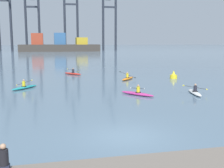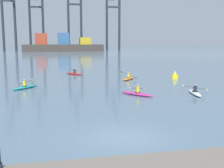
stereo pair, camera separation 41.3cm
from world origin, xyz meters
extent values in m
plane|color=slate|center=(0.00, 0.00, 0.00)|extent=(800.00, 800.00, 0.00)
cube|color=#38332D|center=(1.32, 126.21, 1.64)|extent=(38.22, 9.43, 3.29)
cube|color=#993823|center=(-9.19, 126.21, 5.95)|extent=(5.35, 6.60, 5.33)
cube|color=#2D5684|center=(1.32, 126.21, 6.06)|extent=(5.35, 6.60, 5.55)
cube|color=#B29323|center=(11.83, 126.21, 4.99)|extent=(5.35, 6.60, 3.41)
cylinder|color=#232833|center=(-21.63, 133.35, 14.27)|extent=(1.20, 1.20, 28.53)
cube|color=#232833|center=(-24.47, 133.35, 24.25)|extent=(6.88, 0.90, 0.90)
cylinder|color=#232833|center=(-15.13, 140.18, 13.17)|extent=(1.20, 1.20, 26.33)
cylinder|color=#232833|center=(-8.53, 140.18, 13.17)|extent=(1.20, 1.20, 26.33)
cube|color=#232833|center=(-11.83, 140.18, 22.38)|extent=(7.80, 0.90, 0.90)
cylinder|color=#232833|center=(4.64, 139.79, 14.21)|extent=(1.20, 1.20, 28.42)
cylinder|color=#232833|center=(11.36, 139.79, 14.21)|extent=(1.20, 1.20, 28.42)
cube|color=#232833|center=(8.00, 139.79, 24.15)|extent=(7.93, 0.90, 0.90)
cylinder|color=#232833|center=(24.39, 134.88, 13.31)|extent=(1.20, 1.20, 26.63)
cylinder|color=#232833|center=(31.17, 134.88, 13.31)|extent=(1.20, 1.20, 26.63)
cube|color=#232833|center=(27.78, 134.88, 22.63)|extent=(7.98, 0.90, 0.90)
cylinder|color=yellow|center=(11.66, 19.88, 0.23)|extent=(0.90, 0.90, 0.45)
cone|color=yellow|center=(11.66, 19.88, 0.73)|extent=(0.50, 0.49, 0.55)
ellipsoid|color=#C13384|center=(3.74, 10.14, 0.13)|extent=(2.55, 3.06, 0.26)
torus|color=black|center=(3.80, 10.07, 0.27)|extent=(0.69, 0.69, 0.05)
cylinder|color=gold|center=(3.80, 10.07, 0.51)|extent=(0.30, 0.30, 0.50)
sphere|color=tan|center=(3.80, 10.07, 0.86)|extent=(0.19, 0.19, 0.19)
cylinder|color=black|center=(3.77, 10.10, 0.61)|extent=(1.67, 1.29, 0.39)
ellipsoid|color=silver|center=(2.95, 9.47, 0.79)|extent=(0.18, 0.15, 0.14)
ellipsoid|color=silver|center=(4.59, 10.73, 0.43)|extent=(0.18, 0.15, 0.14)
ellipsoid|color=teal|center=(-6.16, 15.79, 0.13)|extent=(2.60, 3.03, 0.26)
torus|color=black|center=(-6.22, 15.72, 0.27)|extent=(0.69, 0.69, 0.05)
cylinder|color=gold|center=(-6.22, 15.72, 0.51)|extent=(0.30, 0.30, 0.50)
sphere|color=tan|center=(-6.22, 15.72, 0.86)|extent=(0.19, 0.19, 0.19)
cylinder|color=black|center=(-6.19, 15.75, 0.61)|extent=(1.59, 1.29, 0.66)
ellipsoid|color=yellow|center=(-6.97, 16.38, 0.30)|extent=(0.18, 0.16, 0.16)
ellipsoid|color=yellow|center=(-5.41, 15.13, 0.92)|extent=(0.18, 0.16, 0.16)
ellipsoid|color=silver|center=(8.91, 9.52, 0.13)|extent=(1.33, 3.45, 0.26)
torus|color=black|center=(8.89, 9.42, 0.27)|extent=(0.59, 0.59, 0.05)
cylinder|color=#23232D|center=(8.89, 9.42, 0.51)|extent=(0.30, 0.30, 0.50)
sphere|color=tan|center=(8.89, 9.42, 0.86)|extent=(0.19, 0.19, 0.19)
cylinder|color=black|center=(8.90, 9.47, 0.61)|extent=(2.03, 0.49, 0.38)
ellipsoid|color=yellow|center=(7.89, 9.70, 0.78)|extent=(0.20, 0.08, 0.14)
ellipsoid|color=yellow|center=(9.91, 9.24, 0.44)|extent=(0.20, 0.08, 0.14)
ellipsoid|color=orange|center=(5.68, 20.14, 0.13)|extent=(2.52, 3.08, 0.26)
torus|color=black|center=(5.62, 20.06, 0.27)|extent=(0.69, 0.69, 0.05)
cylinder|color=gold|center=(5.62, 20.06, 0.51)|extent=(0.30, 0.30, 0.50)
sphere|color=tan|center=(5.62, 20.06, 0.86)|extent=(0.19, 0.19, 0.19)
cylinder|color=black|center=(5.65, 20.10, 0.61)|extent=(1.62, 1.23, 0.69)
ellipsoid|color=black|center=(4.86, 20.70, 0.94)|extent=(0.19, 0.16, 0.16)
ellipsoid|color=black|center=(6.45, 19.50, 0.28)|extent=(0.19, 0.16, 0.16)
ellipsoid|color=red|center=(-0.52, 26.98, 0.13)|extent=(2.55, 3.06, 0.26)
torus|color=black|center=(-0.46, 26.90, 0.27)|extent=(0.69, 0.69, 0.05)
cylinder|color=#23232D|center=(-0.46, 26.90, 0.51)|extent=(0.30, 0.30, 0.50)
sphere|color=tan|center=(-0.46, 26.90, 0.86)|extent=(0.19, 0.19, 0.19)
cylinder|color=black|center=(-0.49, 26.94, 0.61)|extent=(1.63, 1.27, 0.58)
ellipsoid|color=yellow|center=(-1.29, 26.32, 0.88)|extent=(0.18, 0.16, 0.15)
ellipsoid|color=yellow|center=(0.31, 27.56, 0.34)|extent=(0.18, 0.16, 0.15)
cube|color=#23283D|center=(-5.15, -3.84, 0.64)|extent=(0.32, 0.28, 0.18)
cylinder|color=black|center=(-5.15, -3.84, 0.99)|extent=(0.30, 0.30, 0.52)
sphere|color=tan|center=(-5.15, -3.84, 1.35)|extent=(0.19, 0.19, 0.19)
camera|label=1|loc=(-3.61, -12.81, 4.62)|focal=44.83mm
camera|label=2|loc=(-3.20, -12.90, 4.62)|focal=44.83mm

